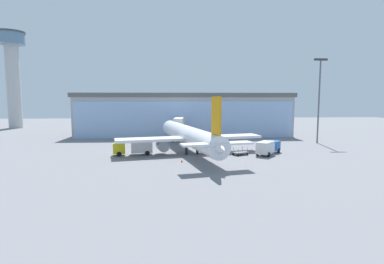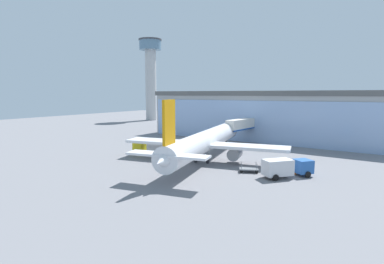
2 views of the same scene
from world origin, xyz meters
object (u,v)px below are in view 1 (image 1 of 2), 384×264
baggage_cart (240,153)px  fuel_truck (268,147)px  airplane (189,136)px  safety_cone_wingtip (268,151)px  control_tower (12,69)px  jet_bridge (180,122)px  safety_cone_nose (182,161)px  catering_truck (134,147)px  apron_light_mast (319,94)px

baggage_cart → fuel_truck: bearing=156.9°
airplane → safety_cone_wingtip: bearing=-105.3°
control_tower → airplane: bearing=-42.8°
jet_bridge → safety_cone_nose: jet_bridge is taller
airplane → catering_truck: size_ratio=5.01×
jet_bridge → fuel_truck: 28.91m
control_tower → jet_bridge: bearing=-31.3°
safety_cone_nose → fuel_truck: bearing=20.1°
baggage_cart → safety_cone_wingtip: size_ratio=5.85×
fuel_truck → safety_cone_nose: bearing=149.8°
apron_light_mast → baggage_cart: apron_light_mast is taller
control_tower → fuel_truck: control_tower is taller
jet_bridge → catering_truck: bearing=163.3°
control_tower → apron_light_mast: 105.09m
control_tower → airplane: control_tower is taller
apron_light_mast → baggage_cart: (-22.43, -14.59, -11.42)m
airplane → catering_truck: 10.89m
baggage_cart → safety_cone_nose: baggage_cart is taller
fuel_truck → baggage_cart: size_ratio=2.18×
control_tower → catering_truck: 80.95m
control_tower → fuel_truck: 99.96m
catering_truck → airplane: bearing=-177.8°
jet_bridge → baggage_cart: jet_bridge is taller
fuel_truck → baggage_cart: 5.55m
control_tower → catering_truck: control_tower is taller
safety_cone_wingtip → fuel_truck: bearing=-106.6°
jet_bridge → fuel_truck: size_ratio=2.00×
jet_bridge → safety_cone_wingtip: (16.97, -21.32, -4.31)m
catering_truck → safety_cone_wingtip: bearing=174.4°
jet_bridge → safety_cone_nose: 30.17m
apron_light_mast → fuel_truck: apron_light_mast is taller
safety_cone_nose → airplane: bearing=79.4°
jet_bridge → baggage_cart: size_ratio=4.36×
apron_light_mast → safety_cone_nose: (-33.81, -20.48, -11.65)m
catering_truck → safety_cone_nose: size_ratio=13.70×
apron_light_mast → safety_cone_wingtip: apron_light_mast is taller
airplane → baggage_cart: (9.63, -3.44, -2.88)m
airplane → apron_light_mast: bearing=-83.2°
apron_light_mast → baggage_cart: bearing=-147.0°
airplane → fuel_truck: bearing=-114.3°
jet_bridge → baggage_cart: 26.61m
fuel_truck → catering_truck: bearing=126.8°
catering_truck → baggage_cart: catering_truck is taller
catering_truck → control_tower: bearing=-57.1°
control_tower → fuel_truck: size_ratio=5.02×
apron_light_mast → fuel_truck: (-16.97, -14.32, -10.45)m
control_tower → airplane: (61.82, -57.33, -18.51)m
airplane → safety_cone_wingtip: (15.79, -0.80, -3.10)m
airplane → jet_bridge: bearing=-9.1°
safety_cone_nose → catering_truck: bearing=139.8°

